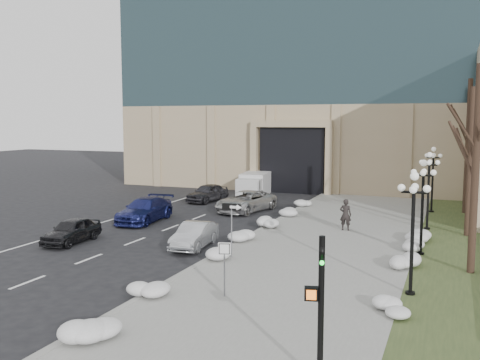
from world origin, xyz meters
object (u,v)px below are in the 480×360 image
object	(u,v)px
car_c	(145,210)
pedestrian	(346,215)
car_a	(71,231)
box_truck	(256,184)
lamppost_b	(423,194)
lamppost_c	(429,180)
keep_sign	(224,258)
traffic_signal	(319,313)
car_e	(207,193)
one_way_sign	(235,214)
car_b	(194,235)
lamppost_d	(433,171)
lamppost_a	(413,217)
car_d	(246,201)

from	to	relation	value
car_c	pedestrian	distance (m)	12.97
car_a	box_truck	bearing A→B (deg)	79.49
lamppost_b	lamppost_c	xyz separation A→B (m)	(0.00, 6.50, 0.00)
box_truck	keep_sign	size ratio (longest dim) A/B	2.95
car_c	traffic_signal	world-z (taller)	traffic_signal
car_c	car_e	size ratio (longest dim) A/B	1.23
one_way_sign	keep_sign	xyz separation A→B (m)	(1.77, -5.31, -0.66)
car_b	lamppost_b	xyz separation A→B (m)	(11.12, 2.53, 2.42)
lamppost_d	one_way_sign	bearing A→B (deg)	-115.63
car_c	lamppost_a	distance (m)	19.79
keep_sign	car_e	bearing A→B (deg)	98.83
lamppost_c	lamppost_d	bearing A→B (deg)	90.00
car_e	lamppost_d	world-z (taller)	lamppost_d
one_way_sign	lamppost_b	xyz separation A→B (m)	(8.19, 4.08, 0.82)
keep_sign	car_b	bearing A→B (deg)	106.42
box_truck	lamppost_d	distance (m)	15.81
keep_sign	lamppost_a	bearing A→B (deg)	6.28
one_way_sign	keep_sign	distance (m)	5.64
car_d	lamppost_b	size ratio (longest dim) A/B	1.14
pedestrian	car_a	bearing A→B (deg)	31.46
car_b	lamppost_a	xyz separation A→B (m)	(11.12, -3.97, 2.42)
box_truck	traffic_signal	xyz separation A→B (m)	(13.43, -32.00, 0.98)
box_truck	lamppost_b	distance (m)	23.11
car_e	one_way_sign	bearing A→B (deg)	-51.46
car_c	one_way_sign	size ratio (longest dim) A/B	1.95
box_truck	lamppost_c	distance (m)	18.70
lamppost_d	keep_sign	bearing A→B (deg)	-106.00
pedestrian	lamppost_b	xyz separation A→B (m)	(4.50, -4.26, 2.01)
car_a	pedestrian	world-z (taller)	pedestrian
car_d	car_b	bearing A→B (deg)	-69.96
car_a	car_c	size ratio (longest dim) A/B	0.74
car_a	box_truck	xyz separation A→B (m)	(2.79, 21.45, 0.27)
box_truck	lamppost_a	world-z (taller)	lamppost_a
car_c	lamppost_a	world-z (taller)	lamppost_a
car_c	lamppost_d	bearing A→B (deg)	26.18
lamppost_d	car_a	bearing A→B (deg)	-136.31
car_a	car_c	distance (m)	6.72
car_a	traffic_signal	distance (m)	19.39
keep_sign	car_d	bearing A→B (deg)	90.82
keep_sign	lamppost_a	xyz separation A→B (m)	(6.42, 2.89, 1.48)
car_d	one_way_sign	xyz separation A→B (m)	(4.39, -12.81, 1.50)
car_c	car_a	bearing A→B (deg)	-98.37
box_truck	one_way_sign	world-z (taller)	one_way_sign
car_d	lamppost_d	bearing A→B (deg)	31.33
car_b	lamppost_b	world-z (taller)	lamppost_b
car_a	car_d	world-z (taller)	car_d
car_b	lamppost_d	size ratio (longest dim) A/B	0.84
one_way_sign	lamppost_a	bearing A→B (deg)	-16.89
car_a	lamppost_d	world-z (taller)	lamppost_d
car_b	car_d	bearing A→B (deg)	91.83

